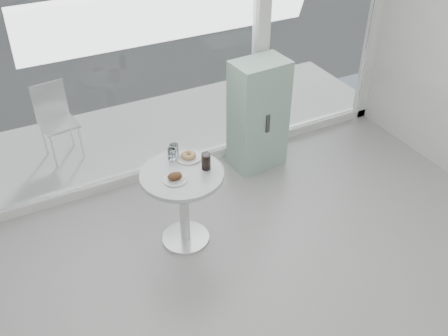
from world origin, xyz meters
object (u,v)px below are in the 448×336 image
plate_fritter (175,177)px  water_tumbler_a (172,155)px  patio_chair (55,117)px  plate_donut (189,156)px  mint_cabinet (258,115)px  main_table (183,193)px  cola_glass (206,162)px  water_tumbler_b (174,152)px

plate_fritter → water_tumbler_a: size_ratio=1.84×
patio_chair → plate_donut: size_ratio=3.72×
mint_cabinet → main_table: bearing=-151.3°
plate_fritter → water_tumbler_a: 0.30m
plate_donut → water_tumbler_a: (-0.14, 0.05, 0.03)m
main_table → plate_donut: 0.33m
main_table → plate_fritter: bearing=-142.1°
patio_chair → water_tumbler_a: patio_chair is taller
patio_chair → cola_glass: 2.15m
cola_glass → plate_fritter: bearing=-175.0°
main_table → mint_cabinet: 1.44m
water_tumbler_a → cola_glass: cola_glass is taller
cola_glass → water_tumbler_b: bearing=121.1°
water_tumbler_b → plate_donut: bearing=-35.2°
plate_donut → water_tumbler_b: 0.13m
plate_fritter → plate_donut: size_ratio=0.90×
plate_fritter → plate_donut: plate_fritter is taller
mint_cabinet → patio_chair: mint_cabinet is taller
plate_fritter → water_tumbler_a: bearing=72.9°
mint_cabinet → water_tumbler_b: mint_cabinet is taller
water_tumbler_b → plate_fritter: bearing=-111.4°
cola_glass → plate_donut: bearing=108.1°
mint_cabinet → water_tumbler_b: 1.30m
main_table → plate_fritter: (-0.09, -0.07, 0.25)m
plate_donut → main_table: bearing=-129.1°
plate_fritter → water_tumbler_b: size_ratio=1.60×
patio_chair → plate_donut: bearing=-71.2°
plate_fritter → cola_glass: (0.30, 0.03, 0.05)m
main_table → mint_cabinet: bearing=32.6°
patio_chair → water_tumbler_b: (0.74, -1.63, 0.30)m
main_table → water_tumbler_a: bearing=89.1°
main_table → patio_chair: size_ratio=0.91×
mint_cabinet → plate_donut: 1.24m
water_tumbler_a → cola_glass: 0.33m
patio_chair → plate_fritter: (0.62, -1.95, 0.26)m
water_tumbler_b → cola_glass: bearing=-58.9°
mint_cabinet → plate_donut: (-1.07, -0.60, 0.18)m
mint_cabinet → water_tumbler_a: bearing=-159.3°
main_table → plate_donut: plate_donut is taller
water_tumbler_a → water_tumbler_b: (0.03, 0.02, 0.01)m
patio_chair → plate_donut: (0.85, -1.71, 0.26)m
main_table → plate_donut: size_ratio=3.38×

